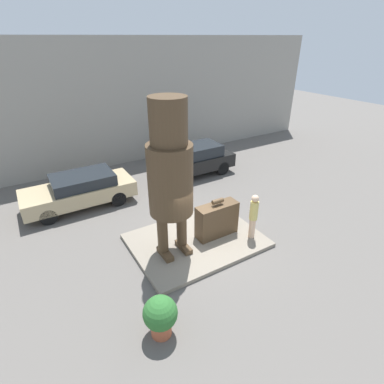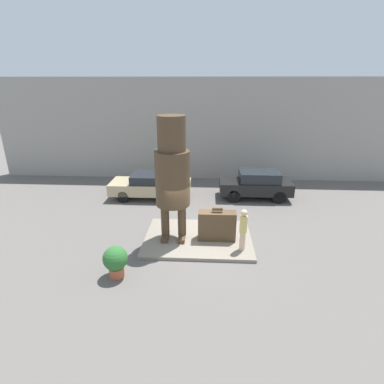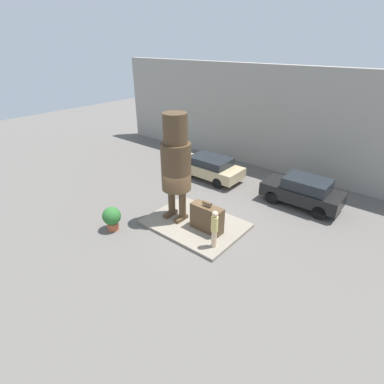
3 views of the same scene
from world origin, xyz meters
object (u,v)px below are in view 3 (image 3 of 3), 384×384
object	(u,v)px
tourist	(214,228)
planter_pot	(112,217)
statue_figure	(176,160)
giant_suitcase	(207,218)
parked_car_tan	(208,167)
parked_car_black	(303,191)

from	to	relation	value
tourist	planter_pot	world-z (taller)	tourist
statue_figure	giant_suitcase	xyz separation A→B (m)	(1.81, 0.01, -2.35)
giant_suitcase	parked_car_tan	bearing A→B (deg)	126.38
parked_car_black	planter_pot	size ratio (longest dim) A/B	3.52
parked_car_black	parked_car_tan	bearing A→B (deg)	2.68
parked_car_tan	planter_pot	xyz separation A→B (m)	(0.14, -7.57, -0.12)
tourist	parked_car_black	bearing A→B (deg)	77.14
statue_figure	tourist	distance (m)	3.55
statue_figure	parked_car_black	size ratio (longest dim) A/B	1.25
tourist	planter_pot	bearing A→B (deg)	-158.08
parked_car_tan	parked_car_black	size ratio (longest dim) A/B	1.13
tourist	giant_suitcase	bearing A→B (deg)	141.13
statue_figure	tourist	xyz separation A→B (m)	(2.80, -0.79, -2.04)
giant_suitcase	planter_pot	distance (m)	4.38
statue_figure	tourist	world-z (taller)	statue_figure
giant_suitcase	parked_car_black	bearing A→B (deg)	65.70
statue_figure	tourist	bearing A→B (deg)	-15.70
tourist	parked_car_tan	distance (m)	7.40
tourist	planter_pot	distance (m)	4.87
tourist	planter_pot	size ratio (longest dim) A/B	1.48
parked_car_black	planter_pot	distance (m)	9.81
giant_suitcase	planter_pot	bearing A→B (deg)	-143.41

